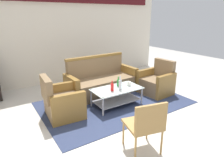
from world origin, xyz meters
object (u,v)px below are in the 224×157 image
at_px(armchair_right, 156,83).
at_px(wicker_chair, 146,123).
at_px(couch, 101,82).
at_px(bottle_clear, 120,84).
at_px(bottle_red, 112,87).
at_px(coffee_table, 117,94).
at_px(cup, 129,84).
at_px(armchair_left, 62,103).
at_px(bottle_green, 118,83).

xyz_separation_m(armchair_right, wicker_chair, (-1.85, -1.60, 0.21)).
height_order(couch, bottle_clear, couch).
bearing_deg(bottle_red, armchair_right, 4.53).
xyz_separation_m(armchair_right, coffee_table, (-1.28, -0.05, -0.02)).
bearing_deg(armchair_right, cup, 89.52).
distance_m(armchair_left, wicker_chair, 1.86).
bearing_deg(couch, cup, 106.68).
bearing_deg(couch, armchair_left, 23.63).
height_order(armchair_right, coffee_table, armchair_right).
relative_size(couch, armchair_right, 2.15).
height_order(bottle_green, cup, bottle_green).
distance_m(armchair_left, armchair_right, 2.47).
height_order(coffee_table, bottle_red, bottle_red).
bearing_deg(bottle_red, bottle_green, 31.66).
bearing_deg(bottle_red, cup, 6.45).
relative_size(couch, armchair_left, 2.15).
bearing_deg(armchair_right, bottle_clear, 92.49).
bearing_deg(armchair_left, coffee_table, 84.89).
distance_m(couch, coffee_table, 0.80).
relative_size(armchair_right, cup, 8.50).
height_order(armchair_left, coffee_table, armchair_left).
bearing_deg(wicker_chair, coffee_table, 83.11).
relative_size(couch, bottle_red, 8.03).
bearing_deg(coffee_table, wicker_chair, -110.04).
distance_m(armchair_right, coffee_table, 1.28).
distance_m(coffee_table, cup, 0.39).
relative_size(bottle_red, wicker_chair, 0.27).
bearing_deg(bottle_green, armchair_left, 176.33).
distance_m(couch, bottle_green, 0.71).
relative_size(armchair_right, bottle_red, 3.74).
xyz_separation_m(armchair_right, cup, (-0.95, -0.06, 0.17)).
bearing_deg(bottle_green, cup, -27.96).
bearing_deg(bottle_red, bottle_clear, -8.55).
xyz_separation_m(armchair_left, coffee_table, (1.18, -0.19, -0.02)).
xyz_separation_m(bottle_green, wicker_chair, (-0.68, -1.66, -0.00)).
distance_m(armchair_left, coffee_table, 1.20).
bearing_deg(couch, bottle_green, 92.32).
bearing_deg(wicker_chair, bottle_green, 80.80).
bearing_deg(armchair_right, bottle_red, 90.54).
xyz_separation_m(bottle_red, bottle_green, (0.28, 0.17, -0.00)).
bearing_deg(bottle_green, bottle_red, -148.34).
distance_m(armchair_right, cup, 0.96).
relative_size(bottle_red, bottle_clear, 0.74).
bearing_deg(armchair_left, bottle_green, 90.41).
height_order(coffee_table, bottle_green, bottle_green).
xyz_separation_m(coffee_table, bottle_green, (0.12, 0.11, 0.22)).
relative_size(armchair_left, cup, 8.50).
bearing_deg(bottle_green, bottle_clear, -114.60).
bearing_deg(coffee_table, cup, -1.38).
xyz_separation_m(armchair_left, armchair_right, (2.47, -0.14, 0.00)).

